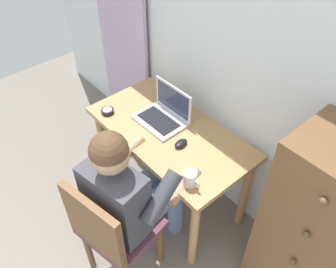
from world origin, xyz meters
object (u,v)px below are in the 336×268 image
at_px(person_seated, 132,191).
at_px(laptop, 164,113).
at_px(desk, 170,142).
at_px(computer_mouse, 181,144).
at_px(dresser, 316,236).
at_px(coffee_mug, 190,179).
at_px(chair, 112,230).
at_px(desk_clock, 107,111).

relative_size(person_seated, laptop, 3.51).
relative_size(desk, computer_mouse, 11.52).
relative_size(dresser, coffee_mug, 10.60).
distance_m(chair, coffee_mug, 0.55).
height_order(chair, coffee_mug, chair).
height_order(desk, laptop, laptop).
bearing_deg(desk_clock, desk, 26.46).
bearing_deg(laptop, desk_clock, -140.46).
bearing_deg(coffee_mug, desk, 153.46).
distance_m(desk, computer_mouse, 0.20).
bearing_deg(chair, coffee_mug, 69.01).
bearing_deg(desk_clock, computer_mouse, 16.76).
xyz_separation_m(desk, desk_clock, (-0.42, -0.21, 0.13)).
xyz_separation_m(desk_clock, coffee_mug, (0.84, 0.00, 0.03)).
bearing_deg(dresser, chair, -136.84).
relative_size(chair, coffee_mug, 7.43).
xyz_separation_m(laptop, computer_mouse, (0.26, -0.09, -0.04)).
distance_m(desk, dresser, 1.07).
bearing_deg(laptop, chair, -63.14).
bearing_deg(laptop, desk, -23.52).
xyz_separation_m(desk, laptop, (-0.11, 0.05, 0.16)).
xyz_separation_m(person_seated, desk_clock, (-0.64, 0.27, 0.05)).
bearing_deg(person_seated, desk, 114.43).
bearing_deg(chair, person_seated, 99.53).
relative_size(dresser, person_seated, 1.05).
bearing_deg(dresser, desk_clock, -167.81).
relative_size(dresser, laptop, 3.69).
bearing_deg(desk_clock, person_seated, -22.48).
distance_m(desk_clock, coffee_mug, 0.84).
distance_m(chair, person_seated, 0.26).
xyz_separation_m(dresser, person_seated, (-0.85, -0.59, 0.05)).
height_order(laptop, computer_mouse, laptop).
xyz_separation_m(chair, computer_mouse, (-0.09, 0.62, 0.23)).
bearing_deg(coffee_mug, desk_clock, -179.86).
relative_size(desk, laptop, 3.34).
xyz_separation_m(chair, desk_clock, (-0.67, 0.45, 0.23)).
height_order(desk, coffee_mug, coffee_mug).
bearing_deg(chair, desk_clock, 146.40).
bearing_deg(laptop, computer_mouse, -17.97).
relative_size(laptop, coffee_mug, 2.87).
height_order(chair, laptop, laptop).
height_order(dresser, coffee_mug, dresser).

